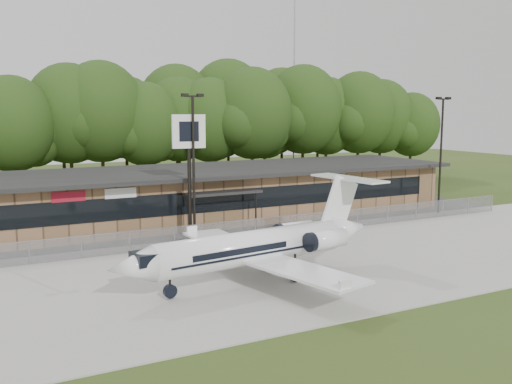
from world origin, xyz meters
TOP-DOWN VIEW (x-y plane):
  - ground at (0.00, 0.00)m, footprint 160.00×160.00m
  - apron at (0.00, 8.00)m, footprint 64.00×18.00m
  - parking_lot at (0.00, 19.50)m, footprint 50.00×9.00m
  - terminal at (-0.00, 23.94)m, footprint 41.00×11.65m
  - fence at (0.00, 15.00)m, footprint 46.00×0.04m
  - treeline at (0.00, 42.00)m, footprint 72.00×12.00m
  - radio_mast at (22.00, 48.00)m, footprint 0.20×0.20m
  - light_pole_mid at (-5.00, 16.50)m, footprint 1.55×0.30m
  - light_pole_right at (18.00, 16.50)m, footprint 1.55×0.30m
  - business_jet at (-5.40, 5.94)m, footprint 15.97×14.28m
  - pole_sign at (-5.21, 16.79)m, footprint 2.33×0.57m

SIDE VIEW (x-z plane):
  - ground at x=0.00m, z-range 0.00..0.00m
  - parking_lot at x=0.00m, z-range 0.00..0.06m
  - apron at x=0.00m, z-range 0.00..0.08m
  - fence at x=0.00m, z-range 0.02..1.54m
  - business_jet at x=-5.40m, z-range -0.76..4.61m
  - terminal at x=0.00m, z-range 0.03..4.33m
  - light_pole_mid at x=-5.00m, z-range 0.86..11.09m
  - light_pole_right at x=18.00m, z-range 0.86..11.09m
  - pole_sign at x=-5.21m, z-range 2.34..11.17m
  - treeline at x=0.00m, z-range 0.00..15.00m
  - radio_mast at x=22.00m, z-range 0.00..25.00m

